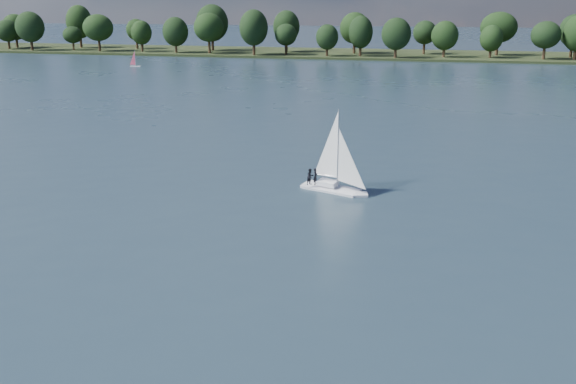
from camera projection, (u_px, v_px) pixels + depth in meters
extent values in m
plane|color=#233342|center=(446.00, 112.00, 110.34)|extent=(700.00, 700.00, 0.00)
cube|color=black|center=(443.00, 57.00, 214.86)|extent=(660.00, 40.00, 1.50)
cube|color=white|center=(332.00, 191.00, 65.04)|extent=(6.92, 4.16, 0.79)
cube|color=white|center=(332.00, 184.00, 64.81)|extent=(2.26, 1.81, 0.49)
cylinder|color=silver|center=(333.00, 148.00, 63.74)|extent=(0.12, 0.12, 7.88)
imported|color=black|center=(315.00, 176.00, 65.13)|extent=(0.48, 0.67, 1.70)
imported|color=black|center=(310.00, 177.00, 65.03)|extent=(1.00, 1.05, 1.70)
cube|color=white|center=(136.00, 67.00, 183.29)|extent=(3.16, 1.68, 0.48)
cylinder|color=silver|center=(135.00, 58.00, 182.59)|extent=(0.09, 0.09, 4.29)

